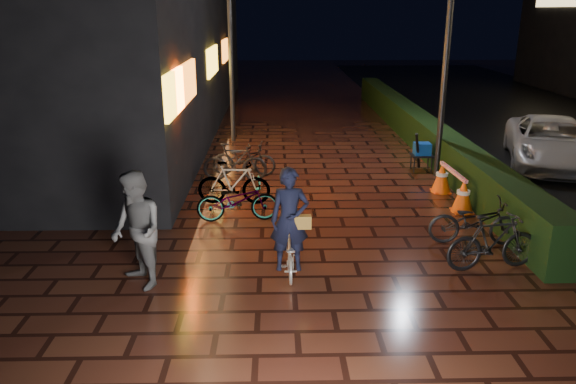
{
  "coord_description": "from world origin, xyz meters",
  "views": [
    {
      "loc": [
        -1.4,
        -10.07,
        4.23
      ],
      "look_at": [
        -1.17,
        -0.49,
        1.1
      ],
      "focal_mm": 35.0,
      "sensor_mm": 36.0,
      "label": 1
    }
  ],
  "objects_px": {
    "cart_assembly": "(422,150)",
    "bystander_person": "(137,231)",
    "van": "(551,142)",
    "cyclist": "(290,236)",
    "traffic_barrier": "(452,186)"
  },
  "relations": [
    {
      "from": "cart_assembly",
      "to": "traffic_barrier",
      "type": "bearing_deg",
      "value": -88.65
    },
    {
      "from": "van",
      "to": "traffic_barrier",
      "type": "bearing_deg",
      "value": -122.43
    },
    {
      "from": "van",
      "to": "cart_assembly",
      "type": "distance_m",
      "value": 3.82
    },
    {
      "from": "van",
      "to": "cyclist",
      "type": "distance_m",
      "value": 10.11
    },
    {
      "from": "bystander_person",
      "to": "van",
      "type": "xyz_separation_m",
      "value": [
        9.95,
        7.09,
        -0.28
      ]
    },
    {
      "from": "van",
      "to": "traffic_barrier",
      "type": "distance_m",
      "value": 4.84
    },
    {
      "from": "van",
      "to": "cart_assembly",
      "type": "xyz_separation_m",
      "value": [
        -3.79,
        -0.48,
        -0.1
      ]
    },
    {
      "from": "cyclist",
      "to": "cart_assembly",
      "type": "distance_m",
      "value": 7.29
    },
    {
      "from": "cart_assembly",
      "to": "cyclist",
      "type": "bearing_deg",
      "value": -121.13
    },
    {
      "from": "van",
      "to": "cyclist",
      "type": "relative_size",
      "value": 2.59
    },
    {
      "from": "cart_assembly",
      "to": "bystander_person",
      "type": "bearing_deg",
      "value": -132.99
    },
    {
      "from": "cyclist",
      "to": "traffic_barrier",
      "type": "bearing_deg",
      "value": 43.63
    },
    {
      "from": "bystander_person",
      "to": "traffic_barrier",
      "type": "relative_size",
      "value": 1.01
    },
    {
      "from": "van",
      "to": "cyclist",
      "type": "height_order",
      "value": "cyclist"
    },
    {
      "from": "cyclist",
      "to": "bystander_person",
      "type": "bearing_deg",
      "value": -171.19
    }
  ]
}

